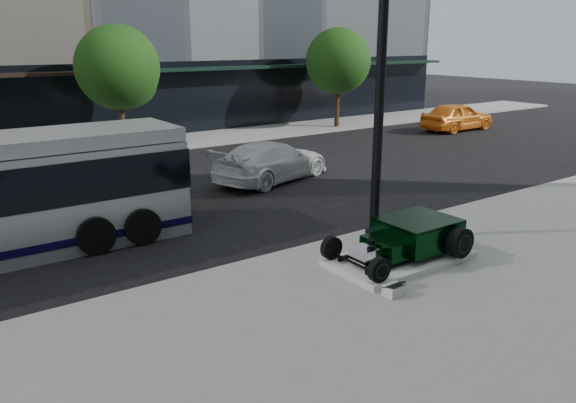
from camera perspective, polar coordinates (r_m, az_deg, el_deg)
ground at (r=15.74m, az=-3.75°, el=-2.97°), size 120.00×120.00×0.00m
sidewalk_far at (r=28.27m, az=-18.86°, el=4.93°), size 70.00×4.00×0.12m
street_trees at (r=27.30m, az=-16.65°, el=12.62°), size 29.80×3.80×5.70m
display_plinth at (r=13.50m, az=11.30°, el=-5.70°), size 3.40×1.80×0.15m
hot_rod at (r=13.56m, az=12.39°, el=-3.41°), size 3.22×2.00×0.81m
info_plaque at (r=11.77m, az=10.70°, el=-8.79°), size 0.41×0.31×0.31m
lamppost at (r=14.24m, az=9.31°, el=10.75°), size 0.44×0.44×8.09m
white_sedan at (r=21.14m, az=-1.64°, el=4.14°), size 5.51×3.46×1.49m
yellow_taxi at (r=34.50m, az=16.80°, el=8.28°), size 4.78×1.93×1.63m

